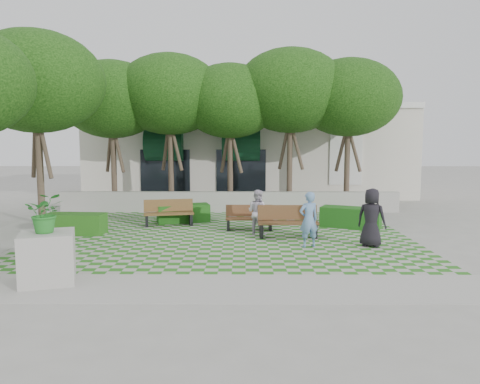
{
  "coord_description": "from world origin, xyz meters",
  "views": [
    {
      "loc": [
        0.6,
        -14.42,
        3.13
      ],
      "look_at": [
        0.5,
        1.5,
        1.4
      ],
      "focal_mm": 35.0,
      "sensor_mm": 36.0,
      "label": 1
    }
  ],
  "objects_px": {
    "bench_east": "(288,222)",
    "person_white": "(258,212)",
    "hedge_midleft": "(183,213)",
    "bench_mid": "(249,218)",
    "hedge_west": "(75,224)",
    "planter_front": "(47,247)",
    "person_dark": "(371,218)",
    "person_blue": "(309,220)",
    "bench_west": "(169,213)",
    "hedge_east": "(351,217)"
  },
  "relations": [
    {
      "from": "bench_east",
      "to": "planter_front",
      "type": "relative_size",
      "value": 0.98
    },
    {
      "from": "person_white",
      "to": "bench_east",
      "type": "bearing_deg",
      "value": -170.02
    },
    {
      "from": "hedge_west",
      "to": "person_dark",
      "type": "relative_size",
      "value": 1.13
    },
    {
      "from": "hedge_west",
      "to": "bench_west",
      "type": "bearing_deg",
      "value": 29.16
    },
    {
      "from": "person_blue",
      "to": "person_dark",
      "type": "relative_size",
      "value": 0.95
    },
    {
      "from": "bench_east",
      "to": "person_white",
      "type": "relative_size",
      "value": 1.3
    },
    {
      "from": "planter_front",
      "to": "hedge_west",
      "type": "bearing_deg",
      "value": 103.9
    },
    {
      "from": "person_dark",
      "to": "hedge_west",
      "type": "bearing_deg",
      "value": 20.62
    },
    {
      "from": "hedge_midleft",
      "to": "planter_front",
      "type": "relative_size",
      "value": 0.99
    },
    {
      "from": "hedge_east",
      "to": "hedge_west",
      "type": "distance_m",
      "value": 9.69
    },
    {
      "from": "person_dark",
      "to": "person_blue",
      "type": "bearing_deg",
      "value": 34.49
    },
    {
      "from": "person_blue",
      "to": "person_white",
      "type": "distance_m",
      "value": 2.42
    },
    {
      "from": "bench_mid",
      "to": "hedge_west",
      "type": "height_order",
      "value": "bench_mid"
    },
    {
      "from": "person_blue",
      "to": "bench_east",
      "type": "bearing_deg",
      "value": -91.07
    },
    {
      "from": "hedge_west",
      "to": "person_dark",
      "type": "distance_m",
      "value": 9.71
    },
    {
      "from": "planter_front",
      "to": "person_dark",
      "type": "relative_size",
      "value": 1.15
    },
    {
      "from": "hedge_midleft",
      "to": "hedge_west",
      "type": "relative_size",
      "value": 1.0
    },
    {
      "from": "person_dark",
      "to": "person_white",
      "type": "height_order",
      "value": "person_dark"
    },
    {
      "from": "hedge_east",
      "to": "hedge_midleft",
      "type": "relative_size",
      "value": 1.06
    },
    {
      "from": "bench_mid",
      "to": "planter_front",
      "type": "xyz_separation_m",
      "value": [
        -4.55,
        -6.26,
        0.39
      ]
    },
    {
      "from": "person_dark",
      "to": "planter_front",
      "type": "bearing_deg",
      "value": 55.77
    },
    {
      "from": "hedge_west",
      "to": "person_blue",
      "type": "xyz_separation_m",
      "value": [
        7.64,
        -1.96,
        0.48
      ]
    },
    {
      "from": "hedge_east",
      "to": "hedge_west",
      "type": "height_order",
      "value": "hedge_east"
    },
    {
      "from": "bench_west",
      "to": "bench_east",
      "type": "bearing_deg",
      "value": -38.05
    },
    {
      "from": "hedge_west",
      "to": "planter_front",
      "type": "bearing_deg",
      "value": -76.1
    },
    {
      "from": "person_blue",
      "to": "person_dark",
      "type": "height_order",
      "value": "person_dark"
    },
    {
      "from": "hedge_west",
      "to": "person_white",
      "type": "height_order",
      "value": "person_white"
    },
    {
      "from": "person_blue",
      "to": "hedge_midleft",
      "type": "bearing_deg",
      "value": -64.0
    },
    {
      "from": "bench_east",
      "to": "person_white",
      "type": "bearing_deg",
      "value": 154.7
    },
    {
      "from": "bench_mid",
      "to": "bench_west",
      "type": "xyz_separation_m",
      "value": [
        -2.99,
        0.87,
        0.04
      ]
    },
    {
      "from": "hedge_midleft",
      "to": "person_dark",
      "type": "relative_size",
      "value": 1.14
    },
    {
      "from": "bench_east",
      "to": "bench_west",
      "type": "relative_size",
      "value": 1.03
    },
    {
      "from": "bench_west",
      "to": "planter_front",
      "type": "xyz_separation_m",
      "value": [
        -1.56,
        -7.13,
        0.35
      ]
    },
    {
      "from": "bench_mid",
      "to": "person_white",
      "type": "bearing_deg",
      "value": -72.16
    },
    {
      "from": "bench_west",
      "to": "person_white",
      "type": "bearing_deg",
      "value": -38.55
    },
    {
      "from": "hedge_east",
      "to": "person_blue",
      "type": "xyz_separation_m",
      "value": [
        -1.98,
        -3.19,
        0.46
      ]
    },
    {
      "from": "hedge_midleft",
      "to": "bench_east",
      "type": "bearing_deg",
      "value": -36.55
    },
    {
      "from": "bench_west",
      "to": "planter_front",
      "type": "height_order",
      "value": "planter_front"
    },
    {
      "from": "bench_east",
      "to": "person_white",
      "type": "height_order",
      "value": "person_white"
    },
    {
      "from": "planter_front",
      "to": "person_dark",
      "type": "bearing_deg",
      "value": 24.01
    },
    {
      "from": "person_white",
      "to": "bench_west",
      "type": "bearing_deg",
      "value": 7.8
    },
    {
      "from": "person_white",
      "to": "hedge_east",
      "type": "bearing_deg",
      "value": -125.03
    },
    {
      "from": "bench_east",
      "to": "bench_mid",
      "type": "bearing_deg",
      "value": 134.53
    },
    {
      "from": "bench_east",
      "to": "planter_front",
      "type": "bearing_deg",
      "value": -139.64
    },
    {
      "from": "hedge_west",
      "to": "bench_mid",
      "type": "bearing_deg",
      "value": 7.34
    },
    {
      "from": "hedge_midleft",
      "to": "person_white",
      "type": "xyz_separation_m",
      "value": [
        2.81,
        -2.36,
        0.41
      ]
    },
    {
      "from": "bench_mid",
      "to": "bench_east",
      "type": "bearing_deg",
      "value": -45.87
    },
    {
      "from": "planter_front",
      "to": "person_dark",
      "type": "distance_m",
      "value": 8.92
    },
    {
      "from": "hedge_west",
      "to": "planter_front",
      "type": "distance_m",
      "value": 5.69
    },
    {
      "from": "planter_front",
      "to": "person_blue",
      "type": "xyz_separation_m",
      "value": [
        6.27,
        3.54,
        0.01
      ]
    }
  ]
}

